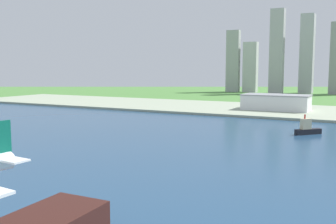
# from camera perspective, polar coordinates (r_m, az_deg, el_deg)

# --- Properties ---
(ground_plane) EXTENTS (2400.00, 2400.00, 0.00)m
(ground_plane) POSITION_cam_1_polar(r_m,az_deg,el_deg) (255.62, 7.31, -4.14)
(ground_plane) COLOR #4B803A
(water_bay) EXTENTS (840.00, 360.00, 0.15)m
(water_bay) POSITION_cam_1_polar(r_m,az_deg,el_deg) (201.51, 1.36, -6.94)
(water_bay) COLOR navy
(water_bay) RESTS_ON ground
(industrial_pier) EXTENTS (840.00, 140.00, 2.50)m
(industrial_pier) POSITION_cam_1_polar(r_m,az_deg,el_deg) (437.07, 15.96, 0.22)
(industrial_pier) COLOR #9CA88D
(industrial_pier) RESTS_ON ground
(tugboat_small) EXTENTS (17.09, 18.13, 14.38)m
(tugboat_small) POSITION_cam_1_polar(r_m,az_deg,el_deg) (291.33, 19.90, -2.34)
(tugboat_small) COLOR black
(tugboat_small) RESTS_ON water_bay
(warehouse_main) EXTENTS (70.08, 36.85, 16.55)m
(warehouse_main) POSITION_cam_1_polar(r_m,az_deg,el_deg) (431.87, 15.69, 1.42)
(warehouse_main) COLOR white
(warehouse_main) RESTS_ON industrial_pier
(distant_skyline) EXTENTS (420.74, 73.53, 157.71)m
(distant_skyline) POSITION_cam_1_polar(r_m,az_deg,el_deg) (762.76, 21.97, 7.06)
(distant_skyline) COLOR #A2A4A3
(distant_skyline) RESTS_ON ground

